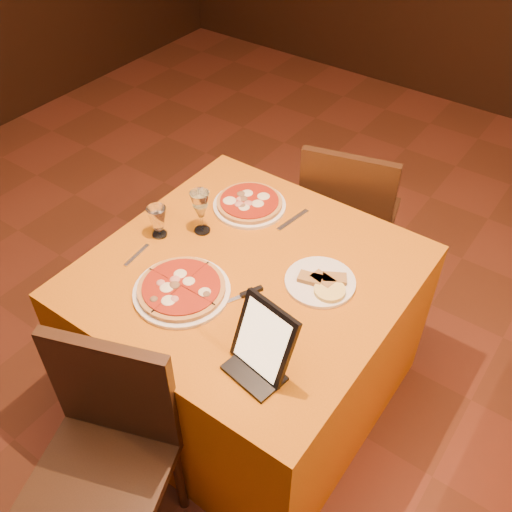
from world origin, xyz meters
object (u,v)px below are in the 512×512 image
Objects in this scene: main_table at (249,335)px; chair_main_far at (350,216)px; chair_main_near at (99,480)px; water_glass at (158,222)px; wine_glass at (201,212)px; tablet at (264,339)px; pizza_far at (249,204)px; pizza_near at (182,290)px.

chair_main_far is (-0.00, 0.84, 0.08)m from main_table.
chair_main_near reaches higher than water_glass.
water_glass is at bearing -136.37° from wine_glass.
tablet is (0.68, -0.27, 0.06)m from water_glass.
chair_main_near is at bearing -79.00° from pizza_far.
pizza_far is at bearing 75.50° from wine_glass.
pizza_near is 1.40× the size of tablet.
chair_main_far is 3.02× the size of pizza_far.
main_table is 1.21× the size of chair_main_near.
chair_main_near is at bearing -110.54° from tablet.
main_table is 3.21× the size of pizza_near.
chair_main_near is at bearing 74.94° from chair_main_far.
chair_main_far is 0.90m from wine_glass.
chair_main_near is 7.00× the size of water_glass.
pizza_far is at bearing 52.99° from chair_main_far.
pizza_far is at bearing 125.37° from main_table.
water_glass reaches higher than pizza_far.
pizza_near is at bearing 81.71° from chair_main_near.
tablet reaches higher than pizza_far.
main_table is 0.55m from wine_glass.
pizza_near is (-0.12, 0.58, 0.31)m from chair_main_near.
chair_main_far is at bearing 68.04° from pizza_far.
main_table is at bearing 69.98° from chair_main_near.
pizza_near is 1.80× the size of wine_glass.
chair_main_far is (0.00, 1.65, 0.00)m from chair_main_near.
chair_main_near is 4.79× the size of wine_glass.
pizza_near is 0.43m from tablet.
wine_glass is (-0.28, 0.88, 0.39)m from chair_main_near.
water_glass reaches higher than main_table.
tablet is at bearing -50.68° from pizza_far.
pizza_far is 0.80m from tablet.
tablet reaches higher than chair_main_near.
pizza_far is (-0.10, 0.53, 0.00)m from pizza_near.
water_glass is 0.53× the size of tablet.
main_table is 0.54m from pizza_far.
tablet is at bearing -11.30° from pizza_near.
tablet reaches higher than wine_glass.
chair_main_near is 0.67m from pizza_near.
pizza_near is 0.54m from pizza_far.
wine_glass is (-0.28, 0.07, 0.47)m from main_table.
main_table is 0.47m from pizza_near.
wine_glass reaches higher than chair_main_near.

